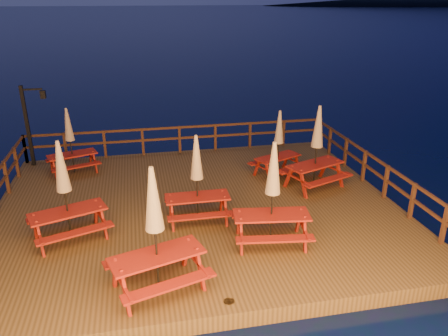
# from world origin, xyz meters

# --- Properties ---
(ground) EXTENTS (500.00, 500.00, 0.00)m
(ground) POSITION_xyz_m (0.00, 0.00, 0.00)
(ground) COLOR black
(ground) RESTS_ON ground
(deck) EXTENTS (12.00, 10.00, 0.40)m
(deck) POSITION_xyz_m (0.00, 0.00, 0.20)
(deck) COLOR #493417
(deck) RESTS_ON ground
(deck_piles) EXTENTS (11.44, 9.44, 1.40)m
(deck_piles) POSITION_xyz_m (0.00, 0.00, -0.30)
(deck_piles) COLOR #3E2413
(deck_piles) RESTS_ON ground
(railing) EXTENTS (11.80, 9.75, 1.10)m
(railing) POSITION_xyz_m (0.00, 1.78, 1.16)
(railing) COLOR #3E2413
(railing) RESTS_ON deck
(lamp_post) EXTENTS (0.85, 0.18, 3.00)m
(lamp_post) POSITION_xyz_m (-5.39, 4.55, 2.20)
(lamp_post) COLOR black
(lamp_post) RESTS_ON deck
(picnic_table_0) EXTENTS (2.41, 2.17, 2.87)m
(picnic_table_0) POSITION_xyz_m (-1.42, -3.85, 1.89)
(picnic_table_0) COLOR maroon
(picnic_table_0) RESTS_ON deck
(picnic_table_1) EXTENTS (2.12, 1.83, 2.75)m
(picnic_table_1) POSITION_xyz_m (1.54, -2.53, 1.83)
(picnic_table_1) COLOR maroon
(picnic_table_1) RESTS_ON deck
(picnic_table_2) EXTENTS (2.02, 1.84, 2.38)m
(picnic_table_2) POSITION_xyz_m (-3.97, 3.46, 1.64)
(picnic_table_2) COLOR maroon
(picnic_table_2) RESTS_ON deck
(picnic_table_3) EXTENTS (2.04, 1.88, 2.35)m
(picnic_table_3) POSITION_xyz_m (3.12, 1.76, 1.62)
(picnic_table_3) COLOR maroon
(picnic_table_3) RESTS_ON deck
(picnic_table_4) EXTENTS (2.32, 2.11, 2.71)m
(picnic_table_4) POSITION_xyz_m (-3.54, -1.29, 1.81)
(picnic_table_4) COLOR maroon
(picnic_table_4) RESTS_ON deck
(picnic_table_5) EXTENTS (2.38, 2.18, 2.77)m
(picnic_table_5) POSITION_xyz_m (4.00, 0.55, 1.84)
(picnic_table_5) COLOR maroon
(picnic_table_5) RESTS_ON deck
(picnic_table_6) EXTENTS (1.79, 1.48, 2.54)m
(picnic_table_6) POSITION_xyz_m (-0.13, -0.98, 1.72)
(picnic_table_6) COLOR maroon
(picnic_table_6) RESTS_ON deck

